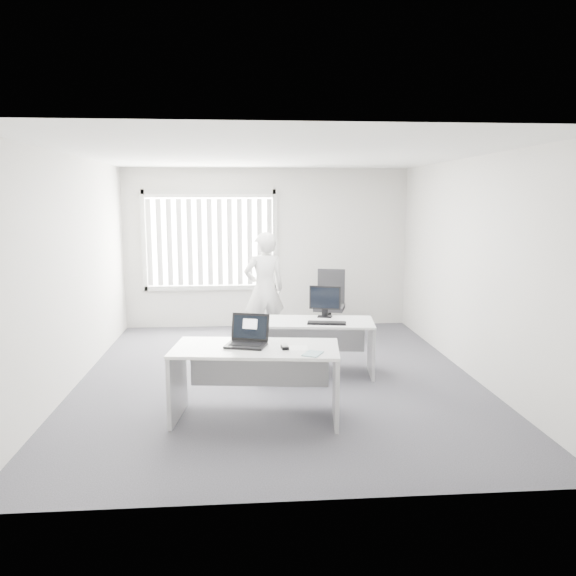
{
  "coord_description": "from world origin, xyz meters",
  "views": [
    {
      "loc": [
        -0.43,
        -6.94,
        2.28
      ],
      "look_at": [
        0.14,
        0.15,
        1.14
      ],
      "focal_mm": 35.0,
      "sensor_mm": 36.0,
      "label": 1
    }
  ],
  "objects": [
    {
      "name": "blinds",
      "position": [
        -1.0,
        2.9,
        1.52
      ],
      "size": [
        2.2,
        0.1,
        1.5
      ],
      "primitive_type": null,
      "color": "silver",
      "rests_on": "wall_back"
    },
    {
      "name": "monitor",
      "position": [
        0.66,
        0.37,
        0.91
      ],
      "size": [
        0.44,
        0.24,
        0.42
      ],
      "primitive_type": null,
      "rotation": [
        0.0,
        0.0,
        -0.29
      ],
      "color": "black",
      "rests_on": "desk_far"
    },
    {
      "name": "person",
      "position": [
        -0.11,
        1.61,
        0.89
      ],
      "size": [
        0.74,
        0.58,
        1.77
      ],
      "primitive_type": "imported",
      "rotation": [
        0.0,
        0.0,
        3.4
      ],
      "color": "silver",
      "rests_on": "ground"
    },
    {
      "name": "office_chair",
      "position": [
        1.01,
        2.18,
        0.34
      ],
      "size": [
        0.77,
        0.77,
        1.1
      ],
      "rotation": [
        0.0,
        0.0,
        -0.28
      ],
      "color": "black",
      "rests_on": "ground"
    },
    {
      "name": "window",
      "position": [
        -1.0,
        2.96,
        1.55
      ],
      "size": [
        2.32,
        0.06,
        1.76
      ],
      "primitive_type": "cube",
      "color": "#B4B4AF",
      "rests_on": "wall_back"
    },
    {
      "name": "ceiling",
      "position": [
        0.0,
        0.0,
        2.8
      ],
      "size": [
        5.0,
        6.0,
        0.02
      ],
      "primitive_type": "cube",
      "color": "silver",
      "rests_on": "wall_back"
    },
    {
      "name": "paper_sheet",
      "position": [
        0.07,
        -1.42,
        0.77
      ],
      "size": [
        0.3,
        0.23,
        0.0
      ],
      "primitive_type": "cube",
      "rotation": [
        0.0,
        0.0,
        -0.07
      ],
      "color": "white",
      "rests_on": "desk_near"
    },
    {
      "name": "desk_near",
      "position": [
        -0.31,
        -1.35,
        0.56
      ],
      "size": [
        1.78,
        1.0,
        0.77
      ],
      "rotation": [
        0.0,
        0.0,
        -0.12
      ],
      "color": "silver",
      "rests_on": "ground"
    },
    {
      "name": "booklet",
      "position": [
        0.24,
        -1.67,
        0.78
      ],
      "size": [
        0.24,
        0.27,
        0.01
      ],
      "primitive_type": "cube",
      "rotation": [
        0.0,
        0.0,
        -0.47
      ],
      "color": "white",
      "rests_on": "desk_near"
    },
    {
      "name": "wall_left",
      "position": [
        -2.5,
        0.0,
        1.4
      ],
      "size": [
        0.02,
        6.0,
        2.8
      ],
      "primitive_type": "cube",
      "color": "beige",
      "rests_on": "ground"
    },
    {
      "name": "ground",
      "position": [
        0.0,
        0.0,
        0.0
      ],
      "size": [
        6.0,
        6.0,
        0.0
      ],
      "primitive_type": "plane",
      "color": "#5B5A63",
      "rests_on": "ground"
    },
    {
      "name": "desk_far",
      "position": [
        0.48,
        0.14,
        0.51
      ],
      "size": [
        1.62,
        0.91,
        0.7
      ],
      "rotation": [
        0.0,
        0.0,
        -0.13
      ],
      "color": "silver",
      "rests_on": "ground"
    },
    {
      "name": "keyboard",
      "position": [
        0.62,
        -0.06,
        0.71
      ],
      "size": [
        0.51,
        0.25,
        0.02
      ],
      "primitive_type": "cube",
      "rotation": [
        0.0,
        0.0,
        -0.19
      ],
      "color": "black",
      "rests_on": "desk_far"
    },
    {
      "name": "wall_back",
      "position": [
        0.0,
        3.0,
        1.4
      ],
      "size": [
        5.0,
        0.02,
        2.8
      ],
      "primitive_type": "cube",
      "color": "beige",
      "rests_on": "ground"
    },
    {
      "name": "wall_front",
      "position": [
        0.0,
        -3.0,
        1.4
      ],
      "size": [
        5.0,
        0.02,
        2.8
      ],
      "primitive_type": "cube",
      "color": "beige",
      "rests_on": "ground"
    },
    {
      "name": "laptop",
      "position": [
        -0.41,
        -1.33,
        0.93
      ],
      "size": [
        0.49,
        0.46,
        0.31
      ],
      "primitive_type": null,
      "rotation": [
        0.0,
        0.0,
        -0.29
      ],
      "color": "black",
      "rests_on": "desk_near"
    },
    {
      "name": "mouse",
      "position": [
        -0.02,
        -1.46,
        0.8
      ],
      "size": [
        0.08,
        0.12,
        0.05
      ],
      "primitive_type": null,
      "rotation": [
        0.0,
        0.0,
        0.1
      ],
      "color": "silver",
      "rests_on": "paper_sheet"
    },
    {
      "name": "wall_right",
      "position": [
        2.5,
        0.0,
        1.4
      ],
      "size": [
        0.02,
        6.0,
        2.8
      ],
      "primitive_type": "cube",
      "color": "beige",
      "rests_on": "ground"
    }
  ]
}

